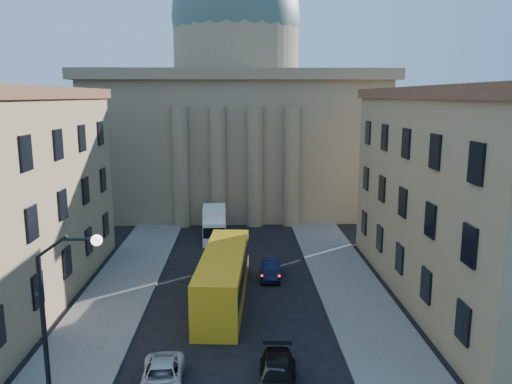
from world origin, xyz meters
TOP-DOWN VIEW (x-y plane):
  - sidewalk_left at (-8.50, 18.00)m, footprint 5.00×60.00m
  - sidewalk_right at (8.50, 18.00)m, footprint 5.00×60.00m
  - church at (0.00, 55.47)m, footprint 68.02×28.76m
  - building_right at (17.00, 22.00)m, footprint 11.60×26.60m
  - street_lamp at (-6.97, 8.00)m, footprint 2.62×0.44m
  - car_left_mid at (-3.50, 11.48)m, footprint 2.29×4.53m
  - car_right_mid at (2.17, 11.48)m, footprint 2.11×4.63m
  - car_right_far at (2.05, 11.42)m, footprint 2.12×4.12m
  - car_right_distant at (2.78, 26.70)m, footprint 1.80×4.35m
  - city_bus at (-0.80, 22.04)m, footprint 3.66×12.53m
  - box_truck at (-2.21, 37.52)m, footprint 2.44×5.73m

SIDE VIEW (x-z plane):
  - sidewalk_left at x=-8.50m, z-range 0.00..0.15m
  - sidewalk_right at x=8.50m, z-range 0.00..0.15m
  - car_left_mid at x=-3.50m, z-range 0.00..1.23m
  - car_right_mid at x=2.17m, z-range 0.00..1.31m
  - car_right_far at x=2.05m, z-range 0.00..1.34m
  - car_right_distant at x=2.78m, z-range 0.00..1.40m
  - box_truck at x=-2.21m, z-range -0.08..3.02m
  - city_bus at x=-0.80m, z-range 0.13..3.61m
  - street_lamp at x=-6.97m, z-range 0.87..9.70m
  - building_right at x=17.00m, z-range 0.07..14.77m
  - church at x=0.00m, z-range -6.42..30.18m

